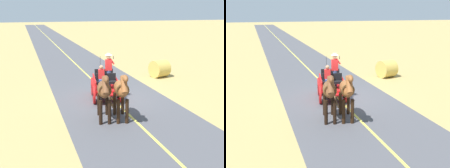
{
  "view_description": "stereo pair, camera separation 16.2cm",
  "coord_description": "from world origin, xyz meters",
  "views": [
    {
      "loc": [
        4.41,
        13.85,
        4.64
      ],
      "look_at": [
        0.32,
        1.14,
        1.1
      ],
      "focal_mm": 45.07,
      "sensor_mm": 36.0,
      "label": 1
    },
    {
      "loc": [
        4.26,
        13.9,
        4.64
      ],
      "look_at": [
        0.32,
        1.14,
        1.1
      ],
      "focal_mm": 45.07,
      "sensor_mm": 36.0,
      "label": 2
    }
  ],
  "objects": [
    {
      "name": "horse_near_side",
      "position": [
        0.53,
        3.07,
        1.32
      ],
      "size": [
        0.83,
        2.15,
        2.21
      ],
      "color": "brown",
      "rests_on": "ground"
    },
    {
      "name": "road_surface",
      "position": [
        0.0,
        0.0,
        0.0
      ],
      "size": [
        5.86,
        160.0,
        0.01
      ],
      "primitive_type": "cube",
      "color": "#4C4C51",
      "rests_on": "ground"
    },
    {
      "name": "ground_plane",
      "position": [
        0.0,
        0.0,
        0.0
      ],
      "size": [
        200.0,
        200.0,
        0.0
      ],
      "primitive_type": "plane",
      "color": "tan"
    },
    {
      "name": "horse_drawn_carriage",
      "position": [
        0.33,
        0.02,
        0.82
      ],
      "size": [
        1.83,
        4.51,
        2.5
      ],
      "color": "red",
      "rests_on": "ground"
    },
    {
      "name": "horse_off_side",
      "position": [
        1.25,
        2.93,
        1.32
      ],
      "size": [
        0.85,
        2.15,
        2.21
      ],
      "color": "brown",
      "rests_on": "ground"
    },
    {
      "name": "hay_bale",
      "position": [
        -4.75,
        -3.64,
        0.6
      ],
      "size": [
        1.38,
        1.45,
        1.2
      ],
      "primitive_type": "cylinder",
      "rotation": [
        0.0,
        1.57,
        0.27
      ],
      "color": "gold",
      "rests_on": "ground"
    },
    {
      "name": "road_centre_stripe",
      "position": [
        0.0,
        0.0,
        0.01
      ],
      "size": [
        0.12,
        160.0,
        0.0
      ],
      "primitive_type": "cube",
      "color": "#DBCC4C",
      "rests_on": "road_surface"
    }
  ]
}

